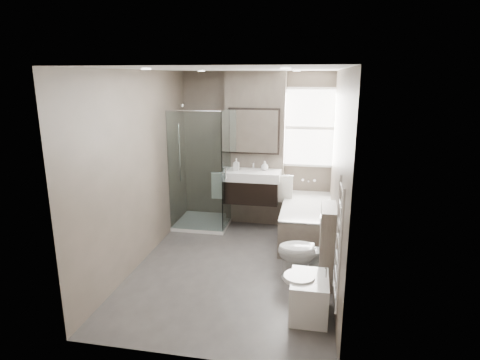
% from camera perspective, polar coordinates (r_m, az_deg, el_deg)
% --- Properties ---
extents(room, '(2.70, 3.90, 2.70)m').
position_cam_1_polar(room, '(5.18, -0.79, 0.97)').
color(room, '#45423F').
rests_on(room, ground).
extents(vanity_pier, '(1.00, 0.25, 2.60)m').
position_cam_1_polar(vanity_pier, '(6.89, 2.17, 4.40)').
color(vanity_pier, '#62584D').
rests_on(vanity_pier, ground).
extents(vanity, '(0.95, 0.47, 0.66)m').
position_cam_1_polar(vanity, '(6.68, 1.68, -0.85)').
color(vanity, black).
rests_on(vanity, vanity_pier).
extents(mirror_cabinet, '(0.86, 0.08, 0.76)m').
position_cam_1_polar(mirror_cabinet, '(6.68, 1.99, 6.95)').
color(mirror_cabinet, black).
rests_on(mirror_cabinet, vanity_pier).
extents(towel_left, '(0.24, 0.06, 0.44)m').
position_cam_1_polar(towel_left, '(6.77, -3.04, -0.82)').
color(towel_left, silver).
rests_on(towel_left, vanity_pier).
extents(towel_right, '(0.24, 0.06, 0.44)m').
position_cam_1_polar(towel_right, '(6.60, 6.45, -1.31)').
color(towel_right, silver).
rests_on(towel_right, vanity_pier).
extents(shower_enclosure, '(0.90, 0.90, 2.00)m').
position_cam_1_polar(shower_enclosure, '(6.83, -4.68, -2.71)').
color(shower_enclosure, white).
rests_on(shower_enclosure, ground).
extents(bathtub, '(0.75, 1.60, 0.57)m').
position_cam_1_polar(bathtub, '(6.42, 9.39, -5.67)').
color(bathtub, '#62584D').
rests_on(bathtub, ground).
extents(window, '(0.98, 0.06, 1.33)m').
position_cam_1_polar(window, '(6.86, 9.85, 7.32)').
color(window, white).
rests_on(window, room).
extents(toilet, '(0.74, 0.43, 0.75)m').
position_cam_1_polar(toilet, '(5.20, 9.50, -10.02)').
color(toilet, white).
rests_on(toilet, ground).
extents(cistern_box, '(0.19, 0.55, 1.00)m').
position_cam_1_polar(cistern_box, '(5.10, 12.27, -9.08)').
color(cistern_box, '#62584D').
rests_on(cistern_box, ground).
extents(bidet, '(0.48, 0.55, 0.57)m').
position_cam_1_polar(bidet, '(4.54, 9.70, -15.90)').
color(bidet, white).
rests_on(bidet, ground).
extents(towel_radiator, '(0.03, 0.49, 1.10)m').
position_cam_1_polar(towel_radiator, '(3.62, 13.86, -8.63)').
color(towel_radiator, silver).
rests_on(towel_radiator, room).
extents(soap_bottle_a, '(0.09, 0.09, 0.20)m').
position_cam_1_polar(soap_bottle_a, '(6.64, -0.53, 2.23)').
color(soap_bottle_a, white).
rests_on(soap_bottle_a, vanity).
extents(soap_bottle_b, '(0.12, 0.12, 0.16)m').
position_cam_1_polar(soap_bottle_b, '(6.65, 3.53, 2.06)').
color(soap_bottle_b, white).
rests_on(soap_bottle_b, vanity).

